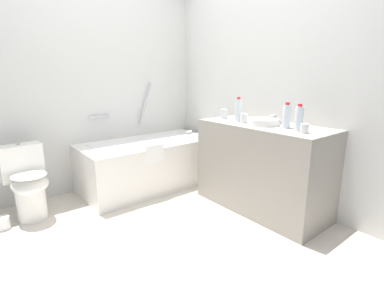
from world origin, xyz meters
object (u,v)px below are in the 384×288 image
sink_basin (264,122)px  sink_faucet (275,119)px  water_bottle_0 (299,119)px  toilet_paper_roll (3,223)px  toilet (28,183)px  drinking_glass_1 (244,118)px  water_bottle_2 (287,116)px  water_bottle_1 (238,110)px  drinking_glass_0 (224,114)px  drinking_glass_2 (304,128)px  bathtub (149,162)px

sink_basin → sink_faucet: bearing=0.0°
water_bottle_0 → toilet_paper_roll: water_bottle_0 is taller
sink_faucet → toilet: bearing=147.9°
drinking_glass_1 → toilet_paper_roll: size_ratio=0.80×
water_bottle_2 → toilet_paper_roll: 2.72m
water_bottle_1 → toilet_paper_roll: (-2.09, 0.87, -0.94)m
toilet → drinking_glass_1: (1.82, -1.06, 0.57)m
drinking_glass_0 → drinking_glass_1: 0.36m
drinking_glass_1 → water_bottle_2: bearing=-81.3°
water_bottle_0 → water_bottle_2: (0.05, 0.15, 0.00)m
sink_basin → water_bottle_2: 0.24m
sink_basin → water_bottle_0: water_bottle_0 is taller
toilet → toilet_paper_roll: toilet is taller
drinking_glass_1 → drinking_glass_2: drinking_glass_1 is taller
sink_faucet → water_bottle_1: size_ratio=0.61×
toilet → water_bottle_2: size_ratio=3.08×
water_bottle_2 → drinking_glass_0: size_ratio=2.33×
drinking_glass_2 → toilet_paper_roll: size_ratio=0.68×
water_bottle_1 → drinking_glass_2: bearing=-93.3°
water_bottle_1 → drinking_glass_1: (-0.03, -0.10, -0.07)m
sink_basin → water_bottle_0: bearing=-93.9°
drinking_glass_0 → toilet_paper_roll: (-2.13, 0.62, -0.87)m
water_bottle_1 → drinking_glass_0: 0.26m
bathtub → water_bottle_2: size_ratio=6.93×
drinking_glass_0 → bathtub: bearing=128.6°
drinking_glass_0 → water_bottle_1: bearing=-99.2°
water_bottle_0 → water_bottle_1: bearing=89.5°
toilet → water_bottle_1: bearing=57.2°
toilet → water_bottle_0: size_ratio=3.09×
water_bottle_1 → toilet_paper_roll: size_ratio=2.18×
water_bottle_0 → water_bottle_2: size_ratio=1.00×
drinking_glass_1 → drinking_glass_2: 0.67m
toilet → drinking_glass_2: (1.80, -1.73, 0.57)m
drinking_glass_0 → toilet_paper_roll: drinking_glass_0 is taller
water_bottle_0 → drinking_glass_0: size_ratio=2.33×
sink_faucet → toilet_paper_roll: sink_faucet is taller
water_bottle_0 → water_bottle_1: size_ratio=0.93×
sink_faucet → drinking_glass_1: bearing=135.3°
sink_basin → drinking_glass_1: (-0.05, 0.21, 0.02)m
drinking_glass_2 → toilet_paper_roll: 2.76m
drinking_glass_1 → water_bottle_1: bearing=76.0°
sink_faucet → water_bottle_2: size_ratio=0.66×
water_bottle_0 → drinking_glass_0: 0.95m
bathtub → sink_faucet: size_ratio=10.55×
sink_faucet → toilet_paper_roll: (-2.28, 1.18, -0.86)m
sink_faucet → water_bottle_0: bearing=-117.5°
sink_basin → toilet_paper_roll: sink_basin is taller
drinking_glass_0 → drinking_glass_1: (-0.07, -0.35, -0.00)m
water_bottle_0 → drinking_glass_1: 0.60m
bathtub → toilet: size_ratio=2.25×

